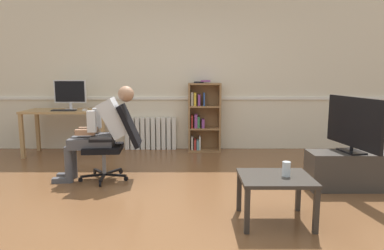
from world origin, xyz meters
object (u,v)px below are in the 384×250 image
object	(u,v)px
person_seated	(100,130)
coffee_table	(274,183)
radiator	(150,134)
office_chair	(114,139)
drinking_glass	(285,169)
bookshelf	(201,117)
tv_stand	(349,170)
computer_desk	(67,116)
keyboard	(63,110)
tv_screen	(352,123)
computer_mouse	(84,110)
imac_monitor	(69,93)

from	to	relation	value
person_seated	coffee_table	xyz separation A→B (m)	(1.92, -1.27, -0.28)
radiator	office_chair	xyz separation A→B (m)	(-0.24, -1.75, 0.24)
office_chair	drinking_glass	size ratio (longest dim) A/B	7.17
radiator	person_seated	distance (m)	1.85
radiator	coffee_table	world-z (taller)	radiator
bookshelf	coffee_table	xyz separation A→B (m)	(0.58, -2.93, -0.23)
bookshelf	tv_stand	distance (m)	2.66
computer_desk	tv_stand	bearing A→B (deg)	-23.65
keyboard	tv_stand	bearing A→B (deg)	-21.88
radiator	tv_screen	world-z (taller)	tv_screen
keyboard	computer_mouse	distance (m)	0.34
tv_screen	drinking_glass	distance (m)	1.39
keyboard	tv_stand	xyz separation A→B (m)	(3.95, -1.59, -0.55)
tv_stand	coffee_table	distance (m)	1.45
computer_desk	tv_stand	world-z (taller)	computer_desk
computer_desk	person_seated	world-z (taller)	person_seated
computer_desk	keyboard	distance (m)	0.18
imac_monitor	computer_desk	bearing A→B (deg)	-110.60
keyboard	bookshelf	xyz separation A→B (m)	(2.26, 0.43, -0.17)
keyboard	bookshelf	distance (m)	2.31
person_seated	tv_screen	size ratio (longest dim) A/B	1.22
computer_desk	coffee_table	xyz separation A→B (m)	(2.83, -2.64, -0.29)
computer_mouse	person_seated	bearing A→B (deg)	-64.72
tv_screen	coffee_table	size ratio (longest dim) A/B	1.52
bookshelf	computer_desk	bearing A→B (deg)	-172.58
coffee_table	person_seated	bearing A→B (deg)	146.52
radiator	drinking_glass	world-z (taller)	radiator
office_chair	imac_monitor	bearing A→B (deg)	-147.83
person_seated	computer_desk	bearing A→B (deg)	-150.47
bookshelf	computer_mouse	bearing A→B (deg)	-167.88
tv_screen	computer_desk	bearing A→B (deg)	57.11
coffee_table	bookshelf	bearing A→B (deg)	101.24
computer_desk	tv_screen	xyz separation A→B (m)	(3.95, -1.73, 0.13)
person_seated	computer_mouse	bearing A→B (deg)	-158.94
tv_stand	tv_screen	distance (m)	0.56
computer_mouse	tv_stand	xyz separation A→B (m)	(3.62, -1.61, -0.55)
imac_monitor	tv_stand	size ratio (longest dim) A/B	0.54
imac_monitor	tv_screen	world-z (taller)	imac_monitor
computer_desk	drinking_glass	world-z (taller)	computer_desk
drinking_glass	person_seated	bearing A→B (deg)	147.83
person_seated	drinking_glass	xyz separation A→B (m)	(2.01, -1.27, -0.15)
bookshelf	radiator	world-z (taller)	bookshelf
imac_monitor	office_chair	distance (m)	1.86
computer_mouse	bookshelf	size ratio (longest dim) A/B	0.08
computer_mouse	coffee_table	world-z (taller)	computer_mouse
office_chair	radiator	bearing A→B (deg)	168.06
keyboard	tv_screen	size ratio (longest dim) A/B	0.39
coffee_table	drinking_glass	size ratio (longest dim) A/B	4.78
radiator	coffee_table	distance (m)	3.39
drinking_glass	tv_screen	bearing A→B (deg)	41.85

